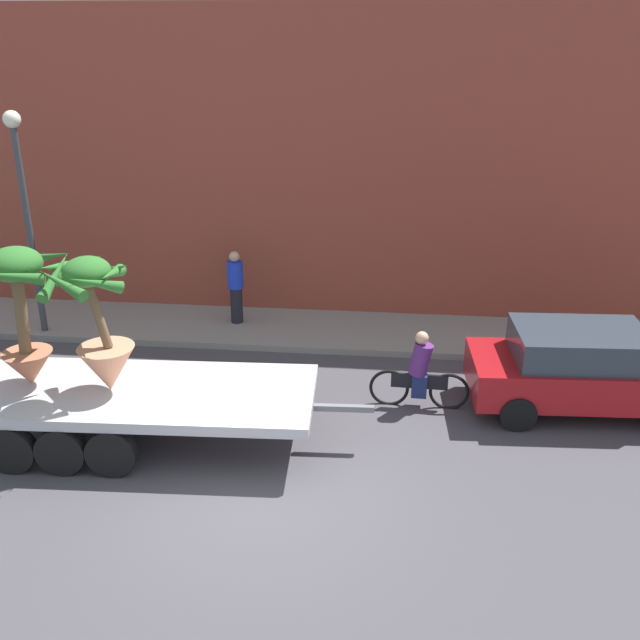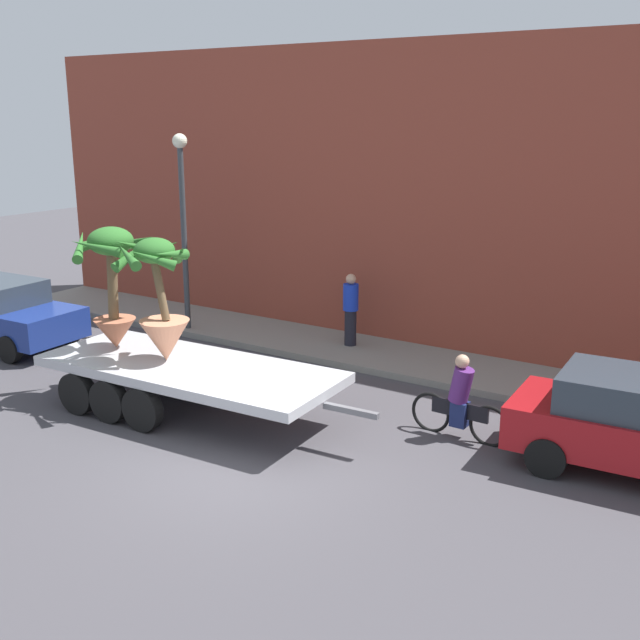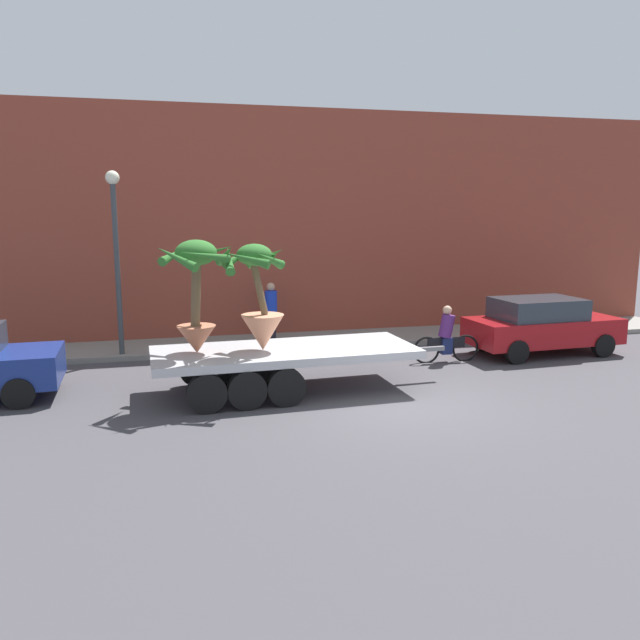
% 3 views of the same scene
% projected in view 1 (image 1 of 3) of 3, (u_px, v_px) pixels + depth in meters
% --- Properties ---
extents(ground_plane, '(60.00, 60.00, 0.00)m').
position_uv_depth(ground_plane, '(255.00, 492.00, 11.04)').
color(ground_plane, '#423F44').
extents(sidewalk, '(24.00, 2.20, 0.15)m').
position_uv_depth(sidewalk, '(305.00, 330.00, 16.62)').
color(sidewalk, gray).
rests_on(sidewalk, ground).
extents(building_facade, '(24.00, 1.20, 7.04)m').
position_uv_depth(building_facade, '(313.00, 166.00, 16.86)').
color(building_facade, brown).
rests_on(building_facade, ground).
extents(flatbed_trailer, '(6.79, 2.49, 0.98)m').
position_uv_depth(flatbed_trailer, '(127.00, 401.00, 12.13)').
color(flatbed_trailer, '#B7BABF').
rests_on(flatbed_trailer, ground).
extents(potted_palm_rear, '(1.72, 1.76, 2.39)m').
position_uv_depth(potted_palm_rear, '(21.00, 307.00, 11.68)').
color(potted_palm_rear, '#B26647').
rests_on(potted_palm_rear, flatbed_trailer).
extents(potted_palm_middle, '(1.44, 1.50, 2.30)m').
position_uv_depth(potted_palm_middle, '(99.00, 330.00, 11.61)').
color(potted_palm_middle, tan).
rests_on(potted_palm_middle, flatbed_trailer).
extents(cyclist, '(1.84, 0.35, 1.54)m').
position_uv_depth(cyclist, '(420.00, 374.00, 13.25)').
color(cyclist, black).
rests_on(cyclist, ground).
extents(parked_car, '(4.29, 2.01, 1.58)m').
position_uv_depth(parked_car, '(585.00, 368.00, 13.10)').
color(parked_car, maroon).
rests_on(parked_car, ground).
extents(pedestrian_near_gate, '(0.36, 0.36, 1.71)m').
position_uv_depth(pedestrian_near_gate, '(236.00, 286.00, 16.54)').
color(pedestrian_near_gate, black).
rests_on(pedestrian_near_gate, sidewalk).
extents(street_lamp, '(0.36, 0.36, 4.83)m').
position_uv_depth(street_lamp, '(24.00, 196.00, 15.24)').
color(street_lamp, '#383D42').
rests_on(street_lamp, sidewalk).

